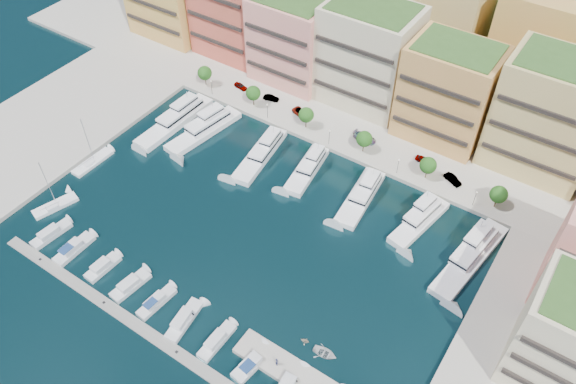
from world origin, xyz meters
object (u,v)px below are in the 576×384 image
Objects in this scene: lamppost_1 at (267,109)px; car_5 at (453,179)px; yacht_4 at (362,195)px; cruiser_1 at (74,249)px; lamppost_2 at (329,135)px; cruiser_3 at (130,285)px; tree_0 at (205,73)px; yacht_3 at (308,167)px; lamppost_4 at (475,196)px; lamppost_0 at (211,85)px; cruiser_7 at (252,364)px; cruiser_5 at (184,320)px; yacht_2 at (262,152)px; cruiser_2 at (103,267)px; yacht_1 at (206,128)px; tree_3 at (364,139)px; tender_2 at (325,353)px; tree_5 at (499,194)px; tree_1 at (253,93)px; cruiser_4 at (156,302)px; yacht_6 at (472,254)px; car_2 at (301,113)px; car_4 at (424,160)px; tree_2 at (306,115)px; cruiser_0 at (51,234)px; person_0 at (277,362)px; tree_4 at (428,165)px; car_3 at (365,137)px; tender_1 at (305,341)px; sailboat_1 at (93,163)px; cruiser_6 at (217,341)px; sailboat_0 at (55,206)px; car_1 at (271,98)px; lamppost_3 at (398,164)px.

car_5 is at bearing 5.26° from lamppost_1.
yacht_4 is 61.13m from cruiser_1.
cruiser_3 is at bearing -100.67° from lamppost_2.
lamppost_2 is (40.00, -2.30, -0.92)m from tree_0.
yacht_3 is 14.46m from yacht_4.
lamppost_4 is 8.04m from car_5.
lamppost_0 is 0.23× the size of yacht_4.
cruiser_7 is at bearing -68.81° from yacht_3.
car_5 is at bearing 66.16° from cruiser_5.
cruiser_2 is (-6.54, -44.35, -0.66)m from yacht_2.
tree_0 is 0.26× the size of yacht_1.
tender_2 is at bearing -68.40° from tree_3.
tree_5 is (80.00, 0.00, 0.00)m from tree_0.
cruiser_4 is (20.22, -58.11, -4.17)m from tree_1.
yacht_6 is at bearing -69.53° from lamppost_4.
car_2 reaches higher than car_4.
lamppost_2 is (8.00, -2.30, -0.92)m from tree_2.
cruiser_0 is at bearing -125.36° from tree_3.
person_0 is (62.04, -55.96, -2.77)m from tree_0.
car_2 is at bearing 137.10° from tree_2.
tree_4 is 1.31× the size of tender_2.
yacht_6 is at bearing -118.41° from car_3.
car_2 reaches higher than tender_1.
car_5 is at bearing 29.04° from sailboat_1.
lamppost_2 is 1.00× the size of lamppost_4.
car_3 is at bearing 113.41° from tree_3.
cruiser_6 is 19.09m from tender_2.
cruiser_3 is at bearing -120.72° from tree_4.
tender_2 is at bearing -171.12° from car_4.
car_3 is at bearing 4.61° from tree_0.
cruiser_0 is 87.00m from car_5.
lamppost_2 is at bearing -14.11° from person_0.
tree_1 is 3.51× the size of tender_1.
sailboat_0 is at bearing -93.45° from lamppost_0.
cruiser_4 is 61.93m from car_2.
cruiser_6 is (28.56, -55.79, -3.28)m from lamppost_1.
lamppost_4 is 1.03× the size of car_4.
cruiser_4 reaches higher than cruiser_0.
sailboat_0 is (-79.01, -52.24, -4.43)m from tree_5.
lamppost_1 is 1.02× the size of car_1.
car_3 is 1.41× the size of car_4.
car_1 is 0.93× the size of car_5.
tree_0 is at bearing 114.92° from car_2.
tree_0 is at bearing 177.73° from lamppost_3.
tree_1 is at bearing 97.46° from car_3.
tree_1 is at bearing 10.85° from lamppost_0.
tree_0 is 83.59m from person_0.
tree_2 is 59.28m from cruiser_5.
cruiser_7 is (29.76, -44.38, -0.64)m from yacht_2.
lamppost_1 reaches higher than car_4.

